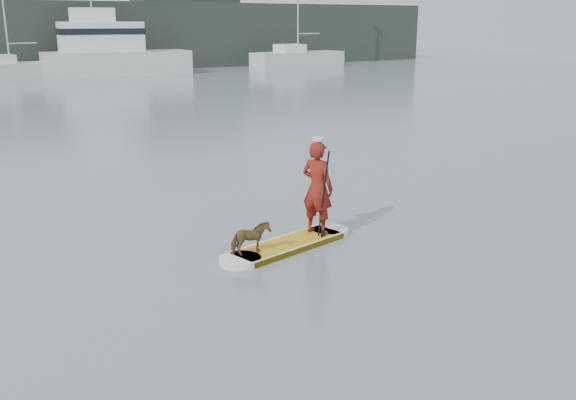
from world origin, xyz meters
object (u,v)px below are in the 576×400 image
paddler (317,188)px  dog (250,239)px  sailboat_f (297,58)px  paddleboard (288,245)px  motor_yacht_a (110,51)px  sailboat_d (10,69)px

paddler → dog: size_ratio=2.63×
paddler → sailboat_f: bearing=-55.3°
paddleboard → motor_yacht_a: size_ratio=0.27×
sailboat_f → motor_yacht_a: size_ratio=1.15×
dog → motor_yacht_a: (10.72, 43.35, 1.55)m
paddler → dog: paddler is taller
sailboat_f → motor_yacht_a: sailboat_f is taller
paddleboard → dog: (-0.97, -0.21, 0.37)m
dog → sailboat_f: sailboat_f is taller
paddler → sailboat_f: (26.66, 42.14, -0.16)m
paddler → sailboat_d: bearing=-24.4°
sailboat_d → motor_yacht_a: size_ratio=0.92×
sailboat_f → paddler: bearing=-124.8°
paddleboard → sailboat_d: sailboat_d is taller
paddleboard → motor_yacht_a: bearing=65.2°
paddler → motor_yacht_a: motor_yacht_a is taller
paddleboard → paddler: bearing=-0.0°
paddleboard → dog: size_ratio=4.36×
sailboat_d → motor_yacht_a: 7.95m
paddler → motor_yacht_a: 43.89m
paddleboard → paddler: (0.83, 0.18, 1.04)m
paddleboard → paddler: paddler is taller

